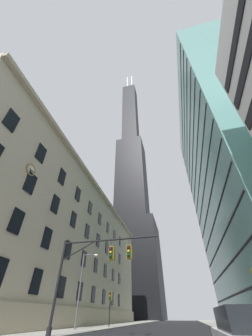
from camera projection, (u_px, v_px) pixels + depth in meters
name	position (u px, v px, depth m)	size (l,w,h in m)	color
station_building	(54.00, 249.00, 36.12)	(17.57, 56.79, 22.62)	#BCAF93
dark_skyscraper	(132.00, 196.00, 105.96)	(23.07, 23.07, 184.69)	black
glass_office_midrise	(236.00, 168.00, 45.70)	(17.14, 43.42, 58.25)	slate
traffic_signal_mast	(98.00, 262.00, 15.65)	(8.38, 0.63, 6.54)	black
traffic_light_far_left	(110.00, 298.00, 27.00)	(0.40, 0.63, 3.90)	black
street_lamppost	(83.00, 281.00, 23.22)	(2.03, 0.32, 7.57)	#47474C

